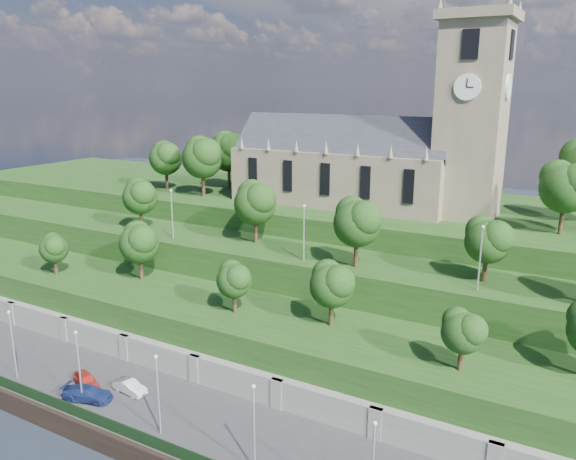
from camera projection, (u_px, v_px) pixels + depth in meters
The scene contains 15 objects.
promenade at pixel (203, 429), 52.47m from camera, with size 160.00×12.00×2.00m, color #2D2D30.
fence at pixel (163, 446), 47.51m from camera, with size 160.00×0.10×1.20m, color black.
retaining_wall at pixel (239, 386), 57.13m from camera, with size 160.00×2.10×5.00m.
embankment_lower at pixel (269, 349), 61.84m from camera, with size 160.00×12.00×8.00m, color #1B3B13.
embankment_upper at pixel (314, 300), 70.62m from camera, with size 160.00×10.00×12.00m, color #1B3B13.
hilltop at pixel (375, 248), 87.96m from camera, with size 160.00×32.00×15.00m, color #1B3B13.
church at pixel (374, 155), 80.43m from camera, with size 38.60×12.35×27.60m.
trees_lower at pixel (276, 276), 59.94m from camera, with size 67.00×8.40×7.54m.
trees_upper at pixel (366, 218), 63.68m from camera, with size 65.65×8.82×9.09m.
trees_hilltop at pixel (378, 164), 79.44m from camera, with size 77.33×16.81×10.78m.
lamp_posts_promenade at pixel (158, 389), 49.10m from camera, with size 60.36×0.36×7.72m.
lamp_posts_upper at pixel (304, 228), 65.58m from camera, with size 40.36×0.36×6.83m.
car_left at pixel (86, 380), 57.94m from camera, with size 1.61×4.01×1.37m, color #AF281D.
car_middle at pixel (130, 387), 56.74m from camera, with size 1.38×3.95×1.30m, color #A2A3A7.
car_right at pixel (88, 393), 55.36m from camera, with size 2.03×5.00×1.45m, color navy.
Camera 1 is at (29.55, -30.28, 32.25)m, focal length 35.00 mm.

